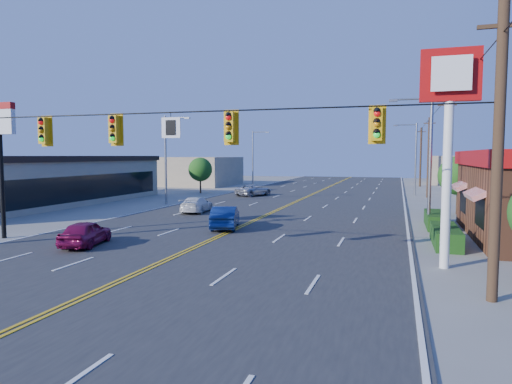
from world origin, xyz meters
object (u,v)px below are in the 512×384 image
(pizza_hut_sign, at_px, (0,141))
(car_silver, at_px, (254,191))
(car_blue, at_px, (225,218))
(car_white, at_px, (197,205))
(signal_span, at_px, (140,143))
(car_magenta, at_px, (86,234))
(kfc_pylon, at_px, (449,114))

(pizza_hut_sign, height_order, car_silver, pizza_hut_sign)
(car_blue, height_order, car_white, car_blue)
(signal_span, xyz_separation_m, car_white, (-5.51, 16.91, -4.29))
(pizza_hut_sign, distance_m, car_blue, 12.89)
(pizza_hut_sign, xyz_separation_m, car_blue, (10.30, 6.31, -4.51))
(car_silver, bearing_deg, pizza_hut_sign, 103.45)
(car_magenta, height_order, car_blue, car_blue)
(signal_span, distance_m, car_blue, 11.15)
(signal_span, bearing_deg, car_silver, 100.05)
(car_magenta, distance_m, car_white, 13.57)
(car_blue, xyz_separation_m, car_white, (-4.93, 6.60, -0.08))
(kfc_pylon, relative_size, car_blue, 2.08)
(car_silver, bearing_deg, car_blue, 127.18)
(signal_span, relative_size, car_white, 5.94)
(kfc_pylon, bearing_deg, pizza_hut_sign, 180.00)
(kfc_pylon, bearing_deg, car_white, 142.18)
(pizza_hut_sign, height_order, car_magenta, pizza_hut_sign)
(kfc_pylon, relative_size, pizza_hut_sign, 1.24)
(car_white, bearing_deg, car_silver, -95.80)
(signal_span, height_order, car_magenta, signal_span)
(pizza_hut_sign, relative_size, car_white, 1.67)
(kfc_pylon, distance_m, car_blue, 14.34)
(car_white, bearing_deg, car_magenta, 85.11)
(car_white, bearing_deg, kfc_pylon, 135.77)
(signal_span, distance_m, kfc_pylon, 11.87)
(kfc_pylon, height_order, car_white, kfc_pylon)
(car_magenta, bearing_deg, kfc_pylon, 168.74)
(pizza_hut_sign, xyz_separation_m, car_white, (5.37, 12.91, -4.59))
(car_magenta, relative_size, car_silver, 0.82)
(car_silver, bearing_deg, signal_span, 124.02)
(car_magenta, bearing_deg, car_silver, -102.54)
(car_blue, relative_size, car_white, 1.00)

